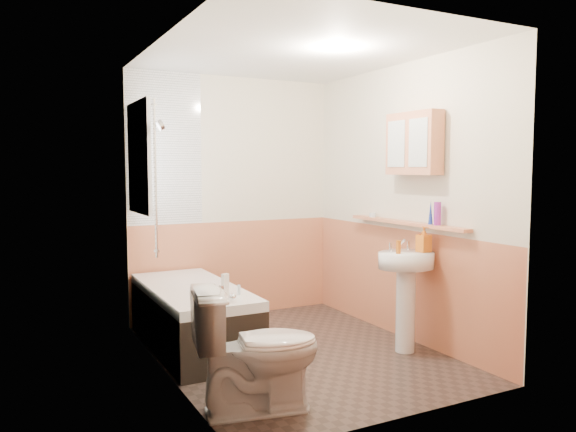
# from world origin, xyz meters

# --- Properties ---
(floor) EXTENTS (2.80, 2.80, 0.00)m
(floor) POSITION_xyz_m (0.00, 0.00, 0.00)
(floor) COLOR #2E2420
(floor) RESTS_ON ground
(ceiling) EXTENTS (2.80, 2.80, 0.00)m
(ceiling) POSITION_xyz_m (0.00, 0.00, 2.50)
(ceiling) COLOR white
(ceiling) RESTS_ON ground
(wall_back) EXTENTS (2.20, 0.02, 2.50)m
(wall_back) POSITION_xyz_m (0.00, 1.41, 1.25)
(wall_back) COLOR beige
(wall_back) RESTS_ON ground
(wall_front) EXTENTS (2.20, 0.02, 2.50)m
(wall_front) POSITION_xyz_m (0.00, -1.41, 1.25)
(wall_front) COLOR beige
(wall_front) RESTS_ON ground
(wall_left) EXTENTS (0.02, 2.80, 2.50)m
(wall_left) POSITION_xyz_m (-1.11, 0.00, 1.25)
(wall_left) COLOR beige
(wall_left) RESTS_ON ground
(wall_right) EXTENTS (0.02, 2.80, 2.50)m
(wall_right) POSITION_xyz_m (1.11, 0.00, 1.25)
(wall_right) COLOR beige
(wall_right) RESTS_ON ground
(wainscot_right) EXTENTS (0.01, 2.80, 1.00)m
(wainscot_right) POSITION_xyz_m (1.09, 0.00, 0.50)
(wainscot_right) COLOR #DE855B
(wainscot_right) RESTS_ON wall_right
(wainscot_front) EXTENTS (2.20, 0.01, 1.00)m
(wainscot_front) POSITION_xyz_m (0.00, -1.39, 0.50)
(wainscot_front) COLOR #DE855B
(wainscot_front) RESTS_ON wall_front
(wainscot_back) EXTENTS (2.20, 0.01, 1.00)m
(wainscot_back) POSITION_xyz_m (0.00, 1.39, 0.50)
(wainscot_back) COLOR #DE855B
(wainscot_back) RESTS_ON wall_back
(tile_cladding_left) EXTENTS (0.01, 2.80, 2.50)m
(tile_cladding_left) POSITION_xyz_m (-1.09, 0.00, 1.25)
(tile_cladding_left) COLOR white
(tile_cladding_left) RESTS_ON wall_left
(tile_return_back) EXTENTS (0.75, 0.01, 1.50)m
(tile_return_back) POSITION_xyz_m (-0.73, 1.39, 1.75)
(tile_return_back) COLOR white
(tile_return_back) RESTS_ON wall_back
(window) EXTENTS (0.03, 0.79, 0.99)m
(window) POSITION_xyz_m (-1.06, 0.95, 1.65)
(window) COLOR white
(window) RESTS_ON wall_left
(bathtub) EXTENTS (0.70, 1.63, 0.68)m
(bathtub) POSITION_xyz_m (-0.73, 0.54, 0.28)
(bathtub) COLOR black
(bathtub) RESTS_ON floor
(shower_riser) EXTENTS (0.11, 0.09, 1.29)m
(shower_riser) POSITION_xyz_m (-1.04, 0.47, 1.58)
(shower_riser) COLOR silver
(shower_riser) RESTS_ON wall_left
(toilet) EXTENTS (0.89, 0.61, 0.80)m
(toilet) POSITION_xyz_m (-0.76, -0.89, 0.40)
(toilet) COLOR white
(toilet) RESTS_ON floor
(sink) EXTENTS (0.50, 0.40, 0.96)m
(sink) POSITION_xyz_m (0.84, -0.39, 0.61)
(sink) COLOR white
(sink) RESTS_ON floor
(pine_shelf) EXTENTS (0.10, 1.53, 0.03)m
(pine_shelf) POSITION_xyz_m (1.04, -0.12, 1.07)
(pine_shelf) COLOR #DE855B
(pine_shelf) RESTS_ON wall_right
(medicine_cabinet) EXTENTS (0.15, 0.60, 0.54)m
(medicine_cabinet) POSITION_xyz_m (1.01, -0.25, 1.77)
(medicine_cabinet) COLOR #DE855B
(medicine_cabinet) RESTS_ON wall_right
(foam_can) EXTENTS (0.06, 0.06, 0.19)m
(foam_can) POSITION_xyz_m (1.04, -0.54, 1.18)
(foam_can) COLOR purple
(foam_can) RESTS_ON pine_shelf
(green_bottle) EXTENTS (0.04, 0.04, 0.20)m
(green_bottle) POSITION_xyz_m (1.04, -0.45, 1.18)
(green_bottle) COLOR #19339E
(green_bottle) RESTS_ON pine_shelf
(black_jar) EXTENTS (0.07, 0.07, 0.04)m
(black_jar) POSITION_xyz_m (1.04, 0.37, 1.10)
(black_jar) COLOR silver
(black_jar) RESTS_ON pine_shelf
(soap_bottle) EXTENTS (0.11, 0.22, 0.10)m
(soap_bottle) POSITION_xyz_m (0.98, -0.45, 0.90)
(soap_bottle) COLOR orange
(soap_bottle) RESTS_ON sink
(clear_bottle) EXTENTS (0.05, 0.05, 0.11)m
(clear_bottle) POSITION_xyz_m (0.73, -0.43, 0.91)
(clear_bottle) COLOR orange
(clear_bottle) RESTS_ON sink
(blue_gel) EXTENTS (0.06, 0.05, 0.20)m
(blue_gel) POSITION_xyz_m (-0.64, -0.03, 0.64)
(blue_gel) COLOR silver
(blue_gel) RESTS_ON bathtub
(cream_jar) EXTENTS (0.12, 0.12, 0.06)m
(cream_jar) POSITION_xyz_m (-0.87, -0.13, 0.57)
(cream_jar) COLOR navy
(cream_jar) RESTS_ON bathtub
(orange_bottle) EXTENTS (0.03, 0.03, 0.08)m
(orange_bottle) POSITION_xyz_m (-0.50, 0.05, 0.58)
(orange_bottle) COLOR silver
(orange_bottle) RESTS_ON bathtub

